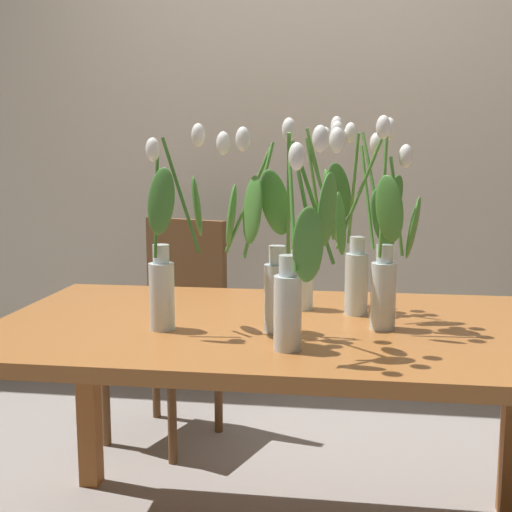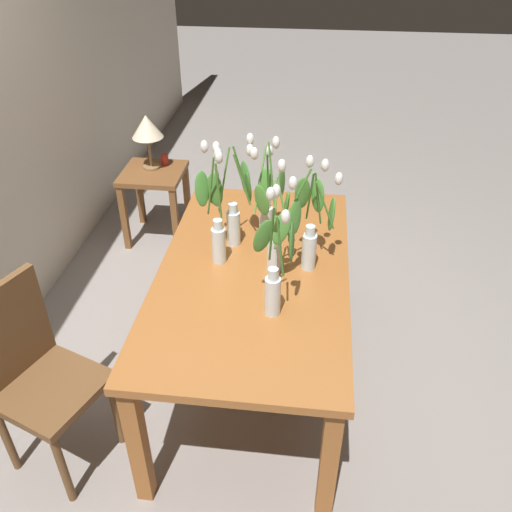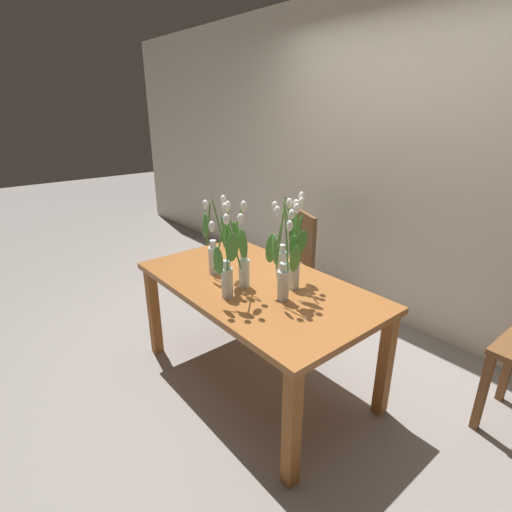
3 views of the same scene
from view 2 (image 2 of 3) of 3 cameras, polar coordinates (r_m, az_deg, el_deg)
ground_plane at (r=3.03m, az=-0.23°, el=-12.79°), size 18.00×18.00×0.00m
dining_table at (r=2.59m, az=-0.26°, el=-3.01°), size 1.60×0.90×0.74m
tulip_vase_0 at (r=2.40m, az=2.38°, el=1.51°), size 0.19×0.16×0.53m
tulip_vase_1 at (r=2.65m, az=1.19°, el=5.52°), size 0.25×0.16×0.56m
tulip_vase_2 at (r=2.62m, az=-2.24°, el=5.41°), size 0.25×0.19×0.56m
tulip_vase_3 at (r=2.51m, az=-4.33°, el=4.07°), size 0.16×0.15×0.58m
tulip_vase_4 at (r=2.19m, az=1.95°, el=-2.05°), size 0.15×0.19×0.54m
tulip_vase_5 at (r=2.45m, az=5.77°, el=3.48°), size 0.22×0.28×0.56m
dining_chair at (r=2.53m, az=-22.63°, el=-11.24°), size 0.52×0.52×0.93m
side_table at (r=4.02m, az=-10.82°, el=7.37°), size 0.44×0.44×0.55m
table_lamp at (r=3.90m, az=-11.58°, el=13.26°), size 0.22×0.22×0.40m
pillar_candle at (r=4.05m, az=-9.73°, el=10.13°), size 0.06×0.06×0.07m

